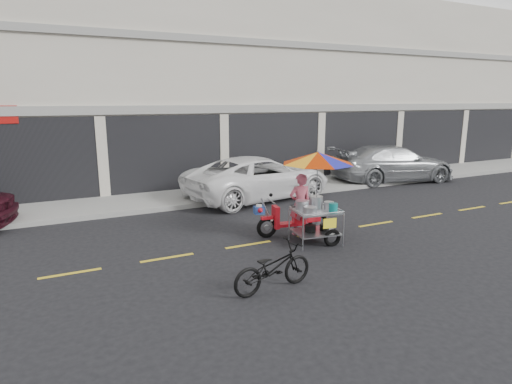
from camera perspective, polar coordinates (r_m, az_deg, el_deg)
name	(u,v)px	position (r m, az deg, el deg)	size (l,w,h in m)	color
ground	(317,234)	(11.42, 8.15, -5.52)	(90.00, 90.00, 0.00)	black
sidewalk	(234,191)	(16.08, -2.89, 0.10)	(45.00, 3.00, 0.15)	gray
shophouse_block	(245,83)	(21.53, -1.43, 14.34)	(36.00, 8.11, 10.40)	beige
centerline	(317,233)	(11.42, 8.15, -5.50)	(42.00, 0.10, 0.01)	gold
white_pickup	(259,178)	(15.11, 0.38, 1.94)	(2.50, 5.41, 1.50)	white
silver_pickup	(393,164)	(19.18, 17.77, 3.64)	(2.17, 5.35, 1.55)	#9FA3A6
near_bicycle	(273,268)	(7.98, 2.26, -10.05)	(0.58, 1.67, 0.88)	black
food_vendor_rig	(310,183)	(10.59, 7.24, 1.14)	(2.28, 2.06, 2.29)	black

